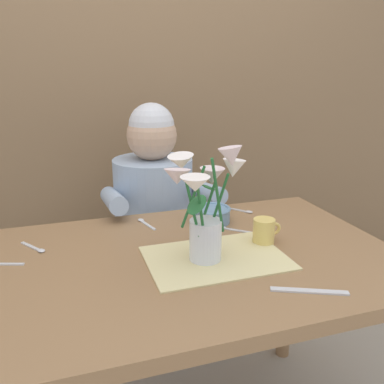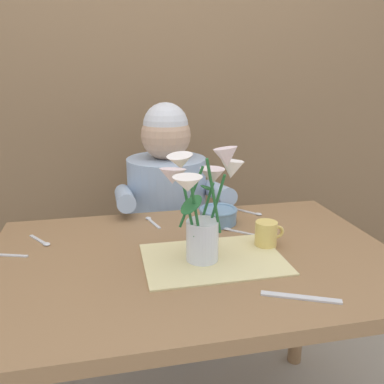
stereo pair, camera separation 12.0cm
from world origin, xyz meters
TOP-DOWN VIEW (x-y plane):
  - wood_panel_backdrop at (0.00, 1.05)m, footprint 4.00×0.10m
  - dining_table at (0.00, 0.00)m, footprint 1.20×0.80m
  - seated_person at (0.01, 0.62)m, footprint 0.45×0.47m
  - striped_placemat at (0.05, -0.04)m, footprint 0.40×0.28m
  - flower_vase at (0.01, -0.04)m, footprint 0.26×0.27m
  - ceramic_bowl at (0.14, 0.24)m, footprint 0.14×0.14m
  - dinner_knife at (0.20, -0.28)m, footprint 0.18×0.10m
  - ceramic_mug at (0.23, 0.02)m, footprint 0.09×0.07m
  - spoon_0 at (-0.09, 0.30)m, footprint 0.05×0.12m
  - spoon_1 at (0.29, 0.30)m, footprint 0.09×0.10m
  - spoon_3 at (0.17, 0.15)m, footprint 0.10×0.09m
  - spoon_4 at (-0.45, 0.19)m, footprint 0.08×0.11m

SIDE VIEW (x-z plane):
  - seated_person at x=0.01m, z-range 0.00..1.13m
  - dining_table at x=0.00m, z-range 0.27..1.01m
  - striped_placemat at x=0.05m, z-range 0.74..0.74m
  - dinner_knife at x=0.20m, z-range 0.74..0.74m
  - spoon_0 at x=-0.09m, z-range 0.74..0.75m
  - spoon_1 at x=0.29m, z-range 0.74..0.75m
  - spoon_3 at x=0.17m, z-range 0.74..0.75m
  - spoon_4 at x=-0.45m, z-range 0.74..0.75m
  - ceramic_bowl at x=0.14m, z-range 0.74..0.80m
  - ceramic_mug at x=0.23m, z-range 0.74..0.82m
  - flower_vase at x=0.01m, z-range 0.75..1.09m
  - wood_panel_backdrop at x=0.00m, z-range 0.00..2.50m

